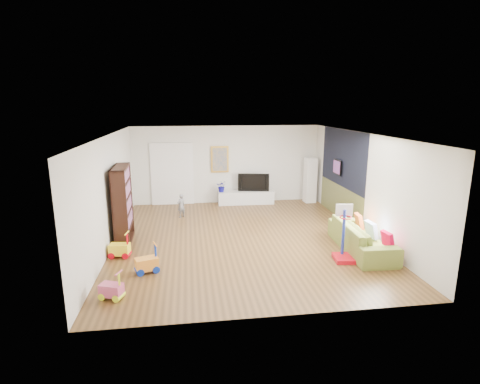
{
  "coord_description": "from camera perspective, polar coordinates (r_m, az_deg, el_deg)",
  "views": [
    {
      "loc": [
        -1.33,
        -9.17,
        3.44
      ],
      "look_at": [
        0.0,
        0.4,
        1.15
      ],
      "focal_mm": 28.0,
      "sensor_mm": 36.0,
      "label": 1
    }
  ],
  "objects": [
    {
      "name": "ride_on_pink",
      "position": [
        7.29,
        -19.06,
        -13.25
      ],
      "size": [
        0.46,
        0.37,
        0.53
      ],
      "primitive_type": "cube",
      "rotation": [
        0.0,
        0.0,
        -0.37
      ],
      "color": "#CA4D75",
      "rests_on": "ground"
    },
    {
      "name": "child",
      "position": [
        11.69,
        -8.95,
        -2.06
      ],
      "size": [
        0.32,
        0.31,
        0.74
      ],
      "primitive_type": "imported",
      "rotation": [
        0.0,
        0.0,
        3.81
      ],
      "color": "slate",
      "rests_on": "ground"
    },
    {
      "name": "pillow_left",
      "position": [
        8.92,
        21.55,
        -6.71
      ],
      "size": [
        0.13,
        0.35,
        0.34
      ],
      "primitive_type": "cube",
      "rotation": [
        0.0,
        0.0,
        0.1
      ],
      "color": "#C90132",
      "rests_on": "sofa"
    },
    {
      "name": "ride_on_yellow",
      "position": [
        9.05,
        -17.91,
        -7.68
      ],
      "size": [
        0.49,
        0.35,
        0.59
      ],
      "primitive_type": "cube",
      "rotation": [
        0.0,
        0.0,
        -0.17
      ],
      "color": "yellow",
      "rests_on": "ground"
    },
    {
      "name": "wall_left",
      "position": [
        9.6,
        -19.24,
        0.0
      ],
      "size": [
        0.0,
        7.5,
        2.7
      ],
      "primitive_type": "cube",
      "color": "white",
      "rests_on": "ground"
    },
    {
      "name": "pillow_right",
      "position": [
        10.01,
        17.69,
        -4.24
      ],
      "size": [
        0.14,
        0.38,
        0.37
      ],
      "primitive_type": "cube",
      "rotation": [
        0.0,
        0.0,
        -0.11
      ],
      "color": "#B1481D",
      "rests_on": "sofa"
    },
    {
      "name": "wall_front",
      "position": [
        5.96,
        5.56,
        -7.25
      ],
      "size": [
        6.5,
        0.0,
        2.7
      ],
      "primitive_type": "cube",
      "color": "silver",
      "rests_on": "ground"
    },
    {
      "name": "pillow_center",
      "position": [
        9.44,
        19.38,
        -5.43
      ],
      "size": [
        0.13,
        0.4,
        0.39
      ],
      "primitive_type": "cube",
      "rotation": [
        0.0,
        0.0,
        0.07
      ],
      "color": "white",
      "rests_on": "sofa"
    },
    {
      "name": "tv",
      "position": [
        13.12,
        2.08,
        1.56
      ],
      "size": [
        1.09,
        0.33,
        0.62
      ],
      "primitive_type": "imported",
      "rotation": [
        0.0,
        0.0,
        -0.18
      ],
      "color": "black",
      "rests_on": "media_console"
    },
    {
      "name": "artwork_right",
      "position": [
        11.83,
        14.59,
        3.7
      ],
      "size": [
        0.04,
        0.56,
        0.46
      ],
      "primitive_type": "cube",
      "color": "#7F3F8C",
      "rests_on": "wall_right"
    },
    {
      "name": "sofa",
      "position": [
        9.43,
        18.04,
        -6.58
      ],
      "size": [
        0.99,
        2.32,
        0.67
      ],
      "primitive_type": "imported",
      "rotation": [
        0.0,
        0.0,
        1.53
      ],
      "color": "olive",
      "rests_on": "ground"
    },
    {
      "name": "olive_wainscot",
      "position": [
        11.89,
        14.95,
        -1.45
      ],
      "size": [
        0.01,
        3.2,
        1.0
      ],
      "primitive_type": "cube",
      "color": "brown",
      "rests_on": "wall_right"
    },
    {
      "name": "basketball_hoop",
      "position": [
        8.65,
        15.75,
        -6.12
      ],
      "size": [
        0.5,
        0.58,
        1.27
      ],
      "primitive_type": "cube",
      "rotation": [
        0.0,
        0.0,
        -0.13
      ],
      "color": "red",
      "rests_on": "ground"
    },
    {
      "name": "ceiling",
      "position": [
        9.3,
        0.34,
        8.77
      ],
      "size": [
        6.5,
        7.5,
        0.0
      ],
      "primitive_type": "cube",
      "color": "white",
      "rests_on": "ground"
    },
    {
      "name": "tall_cabinet",
      "position": [
        13.48,
        10.63,
        1.79
      ],
      "size": [
        0.4,
        0.4,
        1.6
      ],
      "primitive_type": "cube",
      "rotation": [
        0.0,
        0.0,
        0.06
      ],
      "color": "white",
      "rests_on": "ground"
    },
    {
      "name": "navy_accent",
      "position": [
        11.63,
        15.35,
        4.99
      ],
      "size": [
        0.01,
        3.2,
        1.7
      ],
      "primitive_type": "cube",
      "color": "black",
      "rests_on": "wall_right"
    },
    {
      "name": "painting_back",
      "position": [
        13.07,
        -3.1,
        4.99
      ],
      "size": [
        0.62,
        0.06,
        0.92
      ],
      "primitive_type": "cube",
      "color": "gold",
      "rests_on": "wall_back"
    },
    {
      "name": "doorway",
      "position": [
        13.11,
        -10.28,
        2.61
      ],
      "size": [
        1.45,
        0.06,
        2.1
      ],
      "primitive_type": "cube",
      "color": "white",
      "rests_on": "ground"
    },
    {
      "name": "floor",
      "position": [
        9.89,
        0.32,
        -7.03
      ],
      "size": [
        6.5,
        7.5,
        0.0
      ],
      "primitive_type": "cube",
      "color": "brown",
      "rests_on": "ground"
    },
    {
      "name": "bookshelf",
      "position": [
        9.81,
        -17.43,
        -1.87
      ],
      "size": [
        0.41,
        1.34,
        1.94
      ],
      "primitive_type": "cube",
      "rotation": [
        0.0,
        0.0,
        0.04
      ],
      "color": "black",
      "rests_on": "ground"
    },
    {
      "name": "wall_right",
      "position": [
        10.46,
        18.24,
        1.13
      ],
      "size": [
        0.0,
        7.5,
        2.7
      ],
      "primitive_type": "cube",
      "color": "silver",
      "rests_on": "ground"
    },
    {
      "name": "wall_back",
      "position": [
        13.16,
        -2.02,
        4.18
      ],
      "size": [
        6.5,
        0.0,
        2.7
      ],
      "primitive_type": "cube",
      "color": "silver",
      "rests_on": "ground"
    },
    {
      "name": "vase_plant",
      "position": [
        12.95,
        -2.79,
        0.88
      ],
      "size": [
        0.43,
        0.4,
        0.4
      ],
      "primitive_type": "imported",
      "rotation": [
        0.0,
        0.0,
        -0.27
      ],
      "color": "navy",
      "rests_on": "media_console"
    },
    {
      "name": "ride_on_orange",
      "position": [
        8.1,
        -14.06,
        -9.86
      ],
      "size": [
        0.52,
        0.41,
        0.61
      ],
      "primitive_type": "cube",
      "rotation": [
        0.0,
        0.0,
        0.32
      ],
      "color": "#FD9931",
      "rests_on": "ground"
    },
    {
      "name": "media_console",
      "position": [
        13.16,
        0.9,
        -0.81
      ],
      "size": [
        1.95,
        0.53,
        0.45
      ],
      "primitive_type": "cube",
      "rotation": [
        0.0,
        0.0,
        -0.02
      ],
      "color": "silver",
      "rests_on": "ground"
    }
  ]
}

